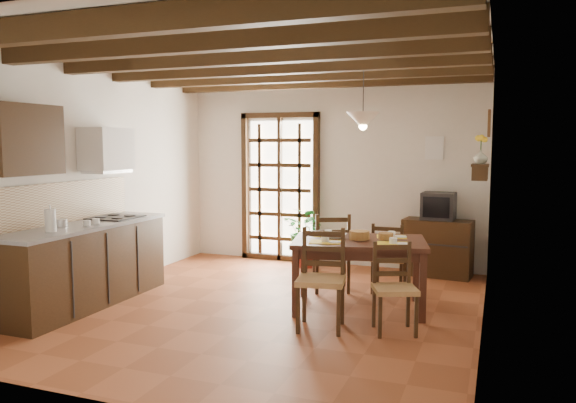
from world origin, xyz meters
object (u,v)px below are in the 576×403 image
at_px(crt_tv, 438,206).
at_px(potted_plant, 306,228).
at_px(chair_near_left, 321,298).
at_px(kitchen_counter, 85,263).
at_px(dining_table, 359,248).
at_px(chair_near_right, 394,305).
at_px(chair_far_left, 331,266).
at_px(sideboard, 437,248).
at_px(pendant_lamp, 363,119).
at_px(chair_far_right, 389,271).

distance_m(crt_tv, potted_plant, 1.92).
bearing_deg(chair_near_left, potted_plant, 102.05).
height_order(kitchen_counter, dining_table, kitchen_counter).
bearing_deg(chair_near_right, chair_far_left, 106.20).
xyz_separation_m(kitchen_counter, sideboard, (3.56, 2.83, -0.08)).
xyz_separation_m(dining_table, chair_near_right, (0.50, -0.63, -0.40)).
xyz_separation_m(chair_near_right, potted_plant, (-1.73, 2.47, 0.30)).
bearing_deg(dining_table, sideboard, 58.64).
bearing_deg(chair_far_left, kitchen_counter, 9.65).
bearing_deg(kitchen_counter, crt_tv, 38.40).
bearing_deg(crt_tv, potted_plant, -174.96).
xyz_separation_m(potted_plant, pendant_lamp, (1.23, -1.73, 1.51)).
relative_size(chair_near_right, sideboard, 0.94).
xyz_separation_m(kitchen_counter, pendant_lamp, (2.91, 1.03, 1.60)).
bearing_deg(dining_table, pendant_lamp, 77.54).
height_order(kitchen_counter, chair_near_left, kitchen_counter).
bearing_deg(crt_tv, chair_far_right, -109.28).
xyz_separation_m(crt_tv, potted_plant, (-1.88, -0.05, -0.40)).
xyz_separation_m(dining_table, potted_plant, (-1.23, 1.83, -0.10)).
bearing_deg(pendant_lamp, chair_far_right, 74.75).
bearing_deg(chair_far_left, pendant_lamp, 109.82).
distance_m(kitchen_counter, dining_table, 3.06).
relative_size(dining_table, pendant_lamp, 1.87).
height_order(chair_near_right, pendant_lamp, pendant_lamp).
height_order(chair_far_right, crt_tv, crt_tv).
bearing_deg(chair_far_left, sideboard, -155.77).
bearing_deg(sideboard, kitchen_counter, -135.17).
height_order(chair_far_left, crt_tv, crt_tv).
relative_size(chair_far_left, potted_plant, 0.53).
height_order(kitchen_counter, sideboard, kitchen_counter).
distance_m(chair_far_left, chair_far_right, 0.71).
bearing_deg(chair_far_left, chair_near_left, 78.98).
xyz_separation_m(sideboard, pendant_lamp, (-0.65, -1.79, 1.69)).
relative_size(kitchen_counter, dining_table, 1.42).
xyz_separation_m(chair_near_left, chair_far_left, (-0.31, 1.42, -0.00)).
bearing_deg(pendant_lamp, chair_near_left, -102.09).
xyz_separation_m(dining_table, crt_tv, (0.65, 1.88, 0.30)).
height_order(kitchen_counter, crt_tv, kitchen_counter).
bearing_deg(crt_tv, chair_far_left, -129.06).
height_order(kitchen_counter, chair_near_right, kitchen_counter).
xyz_separation_m(kitchen_counter, crt_tv, (3.56, 2.82, 0.49)).
xyz_separation_m(chair_far_right, crt_tv, (0.46, 1.10, 0.70)).
distance_m(chair_far_right, potted_plant, 1.79).
distance_m(chair_near_right, crt_tv, 2.62).
bearing_deg(pendant_lamp, crt_tv, 70.06).
xyz_separation_m(chair_near_left, chair_far_right, (0.38, 1.57, -0.04)).
distance_m(dining_table, crt_tv, 2.01).
height_order(chair_near_left, chair_near_right, chair_near_left).
height_order(dining_table, pendant_lamp, pendant_lamp).
distance_m(sideboard, potted_plant, 1.89).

